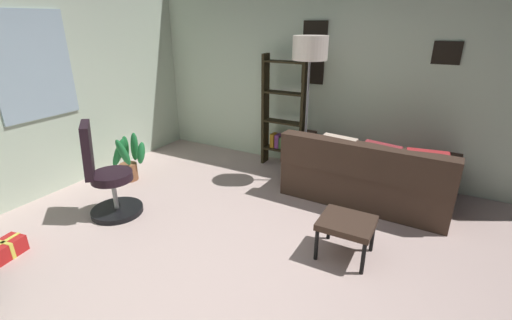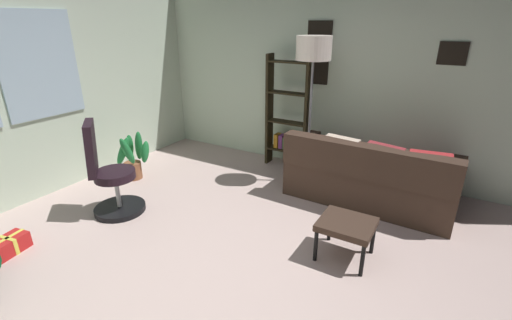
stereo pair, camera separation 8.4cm
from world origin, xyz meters
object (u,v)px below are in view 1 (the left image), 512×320
footstool (347,225)px  gift_box_red (5,250)px  office_chair (106,181)px  bookshelf (284,119)px  potted_plant (128,159)px  floor_lamp (310,57)px  couch (380,175)px

footstool → gift_box_red: 3.14m
gift_box_red → office_chair: office_chair is taller
bookshelf → potted_plant: bookshelf is taller
gift_box_red → bookshelf: bookshelf is taller
office_chair → floor_lamp: (1.88, -1.56, 1.22)m
office_chair → potted_plant: 0.93m
couch → office_chair: size_ratio=1.81×
couch → footstool: couch is taller
gift_box_red → potted_plant: 1.81m
potted_plant → gift_box_red: bearing=-170.5°
office_chair → bookshelf: size_ratio=0.66×
bookshelf → potted_plant: (-1.47, 1.61, -0.42)m
office_chair → floor_lamp: 2.73m
footstool → couch: bearing=-1.8°
office_chair → potted_plant: office_chair is taller
bookshelf → floor_lamp: 1.09m
office_chair → floor_lamp: bearing=-39.7°
footstool → gift_box_red: (-1.53, 2.73, -0.24)m
footstool → gift_box_red: bearing=119.3°
gift_box_red → floor_lamp: size_ratio=0.19×
couch → bookshelf: size_ratio=1.20×
footstool → floor_lamp: (1.36, 0.94, 1.31)m
bookshelf → footstool: bearing=-140.5°
bookshelf → floor_lamp: (-0.36, -0.47, 0.91)m
bookshelf → potted_plant: 2.22m
footstool → floor_lamp: bearing=34.8°
gift_box_red → floor_lamp: 3.73m
couch → bookshelf: (0.36, 1.46, 0.43)m
couch → floor_lamp: size_ratio=1.03×
floor_lamp → potted_plant: 2.71m
couch → gift_box_red: couch is taller
couch → gift_box_red: 4.00m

